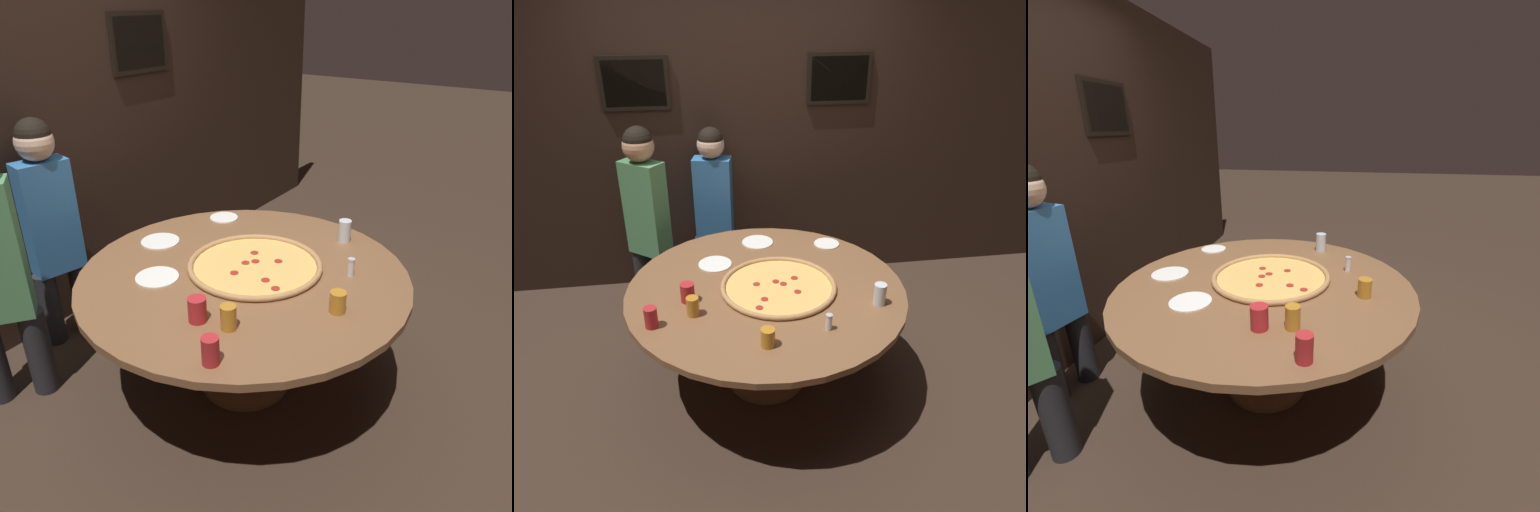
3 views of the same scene
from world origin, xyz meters
TOP-DOWN VIEW (x-y plane):
  - ground_plane at (0.00, 0.00)m, footprint 24.00×24.00m
  - back_wall at (0.00, 1.47)m, footprint 6.40×0.08m
  - dining_table at (0.00, 0.00)m, footprint 1.73×1.73m
  - giant_pizza at (0.08, -0.02)m, footprint 0.72×0.72m
  - drink_cup_front_edge at (-0.07, -0.57)m, footprint 0.08×0.08m
  - drink_cup_far_left at (-0.68, -0.32)m, footprint 0.07×0.07m
  - drink_cup_beside_pizza at (0.64, -0.28)m, footprint 0.07×0.07m
  - drink_cup_by_shaker at (-0.48, -0.08)m, footprint 0.08×0.08m
  - drink_cup_centre_back at (-0.45, -0.23)m, footprint 0.07×0.07m
  - white_plate_far_back at (0.03, 0.62)m, footprint 0.23×0.23m
  - white_plate_beside_cup at (-0.30, 0.34)m, footprint 0.22×0.22m
  - white_plate_left_side at (0.52, 0.52)m, footprint 0.18×0.18m
  - condiment_shaker at (0.28, -0.48)m, footprint 0.04×0.04m
  - diner_far_left at (-0.26, 1.24)m, footprint 0.38×0.22m

SIDE VIEW (x-z plane):
  - ground_plane at x=0.00m, z-range 0.00..0.00m
  - dining_table at x=0.00m, z-range 0.25..0.99m
  - white_plate_far_back at x=0.03m, z-range 0.74..0.75m
  - white_plate_beside_cup at x=-0.30m, z-range 0.74..0.75m
  - white_plate_left_side at x=0.52m, z-range 0.74..0.75m
  - giant_pizza at x=0.08m, z-range 0.74..0.77m
  - condiment_shaker at x=0.28m, z-range 0.74..0.84m
  - drink_cup_front_edge at x=-0.07m, z-range 0.74..0.84m
  - drink_cup_centre_back at x=-0.45m, z-range 0.74..0.86m
  - drink_cup_by_shaker at x=-0.48m, z-range 0.74..0.86m
  - drink_cup_far_left at x=-0.68m, z-range 0.74..0.86m
  - drink_cup_beside_pizza at x=0.64m, z-range 0.74..0.87m
  - diner_far_left at x=-0.26m, z-range 0.10..1.54m
  - back_wall at x=0.00m, z-range 0.00..2.60m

